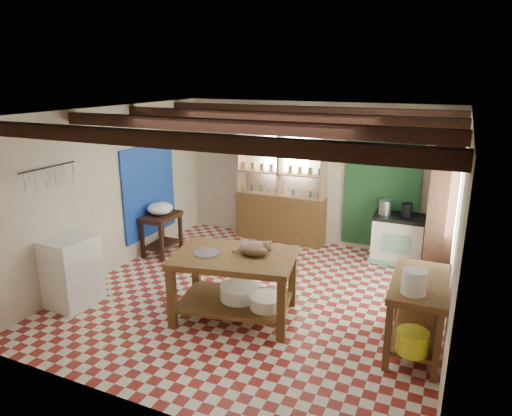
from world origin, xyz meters
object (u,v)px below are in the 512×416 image
at_px(cat, 254,248).
at_px(white_cabinet, 72,271).
at_px(stove, 398,239).
at_px(prep_table, 162,234).
at_px(work_table, 235,285).
at_px(right_counter, 417,315).

bearing_deg(cat, white_cabinet, 175.24).
height_order(stove, prep_table, stove).
bearing_deg(prep_table, white_cabinet, -93.13).
bearing_deg(cat, work_table, -178.69).
distance_m(prep_table, right_counter, 4.55).
height_order(work_table, right_counter, same).
xyz_separation_m(stove, right_counter, (0.55, -2.58, 0.03)).
bearing_deg(prep_table, work_table, -35.96).
bearing_deg(right_counter, work_table, -176.62).
relative_size(white_cabinet, cat, 2.42).
bearing_deg(white_cabinet, right_counter, 13.48).
bearing_deg(white_cabinet, stove, 44.46).
relative_size(stove, right_counter, 0.69).
xyz_separation_m(white_cabinet, cat, (2.41, 0.71, 0.47)).
xyz_separation_m(stove, cat, (-1.45, -2.66, 0.55)).
height_order(prep_table, cat, cat).
distance_m(work_table, prep_table, 2.58).
height_order(white_cabinet, right_counter, white_cabinet).
height_order(work_table, white_cabinet, white_cabinet).
bearing_deg(right_counter, stove, 100.77).
xyz_separation_m(stove, prep_table, (-3.83, -1.34, -0.04)).
bearing_deg(stove, work_table, -122.43).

